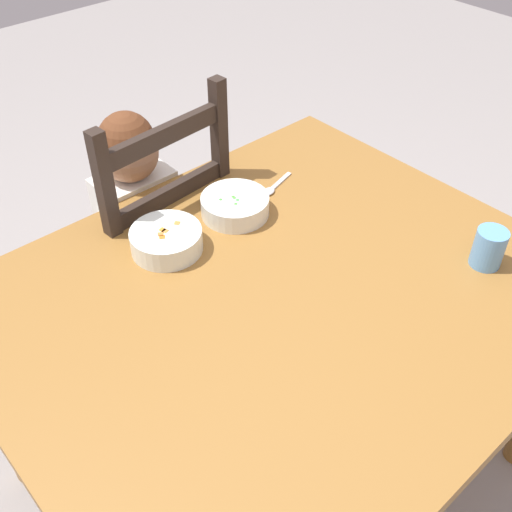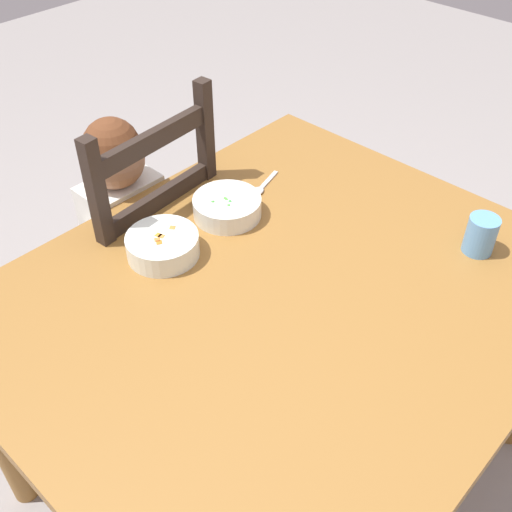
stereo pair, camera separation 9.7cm
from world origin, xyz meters
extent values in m
plane|color=gray|center=(0.00, 0.00, 0.00)|extent=(8.00, 8.00, 0.00)
cube|color=olive|center=(0.00, 0.00, 0.71)|extent=(1.30, 1.10, 0.04)
cylinder|color=olive|center=(0.58, 0.47, 0.35)|extent=(0.07, 0.07, 0.69)
cube|color=#2D221C|center=(0.00, 0.65, 0.42)|extent=(0.45, 0.45, 0.02)
cube|color=#2D221C|center=(0.18, 0.85, 0.20)|extent=(0.04, 0.04, 0.41)
cube|color=#2D221C|center=(-0.20, 0.82, 0.20)|extent=(0.04, 0.04, 0.41)
cube|color=#2D221C|center=(0.21, 0.47, 0.20)|extent=(0.04, 0.04, 0.41)
cube|color=#2D221C|center=(-0.17, 0.44, 0.20)|extent=(0.04, 0.04, 0.41)
cube|color=#2D221C|center=(0.21, 0.47, 0.73)|extent=(0.04, 0.04, 0.60)
cube|color=#2D221C|center=(-0.17, 0.44, 0.73)|extent=(0.04, 0.04, 0.60)
cube|color=#2D221C|center=(0.02, 0.46, 0.94)|extent=(0.36, 0.05, 0.05)
cube|color=#2D221C|center=(0.02, 0.46, 0.76)|extent=(0.36, 0.05, 0.05)
cube|color=white|center=(0.00, 0.62, 0.59)|extent=(0.22, 0.14, 0.32)
sphere|color=#A9795A|center=(0.00, 0.62, 0.82)|extent=(0.17, 0.17, 0.17)
sphere|color=brown|center=(0.00, 0.62, 0.86)|extent=(0.16, 0.16, 0.16)
cylinder|color=#3F4C72|center=(-0.05, 0.50, 0.21)|extent=(0.07, 0.07, 0.43)
cylinder|color=#3F4C72|center=(0.06, 0.50, 0.21)|extent=(0.07, 0.07, 0.43)
cylinder|color=white|center=(-0.13, 0.52, 0.67)|extent=(0.06, 0.24, 0.13)
cylinder|color=white|center=(0.13, 0.52, 0.67)|extent=(0.06, 0.24, 0.13)
cylinder|color=white|center=(0.11, 0.30, 0.76)|extent=(0.18, 0.18, 0.05)
cylinder|color=white|center=(0.11, 0.30, 0.74)|extent=(0.08, 0.08, 0.01)
cylinder|color=green|center=(0.11, 0.30, 0.77)|extent=(0.15, 0.15, 0.03)
sphere|color=#51A83F|center=(0.11, 0.30, 0.78)|extent=(0.01, 0.01, 0.01)
sphere|color=green|center=(0.08, 0.32, 0.78)|extent=(0.01, 0.01, 0.01)
sphere|color=green|center=(0.10, 0.27, 0.78)|extent=(0.01, 0.01, 0.01)
sphere|color=#50A53F|center=(0.11, 0.30, 0.78)|extent=(0.01, 0.01, 0.01)
sphere|color=green|center=(0.11, 0.28, 0.78)|extent=(0.01, 0.01, 0.01)
cylinder|color=white|center=(-0.11, 0.30, 0.76)|extent=(0.18, 0.18, 0.06)
cylinder|color=white|center=(-0.11, 0.30, 0.74)|extent=(0.08, 0.08, 0.01)
cylinder|color=orange|center=(-0.11, 0.30, 0.77)|extent=(0.15, 0.15, 0.03)
cube|color=orange|center=(-0.11, 0.30, 0.79)|extent=(0.02, 0.02, 0.01)
cube|color=orange|center=(-0.12, 0.30, 0.79)|extent=(0.02, 0.02, 0.01)
cube|color=orange|center=(-0.12, 0.28, 0.79)|extent=(0.02, 0.02, 0.01)
cube|color=orange|center=(-0.11, 0.31, 0.79)|extent=(0.02, 0.02, 0.01)
cube|color=orange|center=(-0.07, 0.30, 0.79)|extent=(0.02, 0.02, 0.01)
cube|color=silver|center=(0.31, 0.33, 0.74)|extent=(0.09, 0.04, 0.00)
ellipsoid|color=silver|center=(0.25, 0.31, 0.74)|extent=(0.05, 0.04, 0.01)
cylinder|color=#60A0E1|center=(0.43, -0.25, 0.78)|extent=(0.07, 0.07, 0.10)
camera|label=1|loc=(-0.71, -0.71, 1.71)|focal=43.09mm
camera|label=2|loc=(-0.78, -0.65, 1.71)|focal=43.09mm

